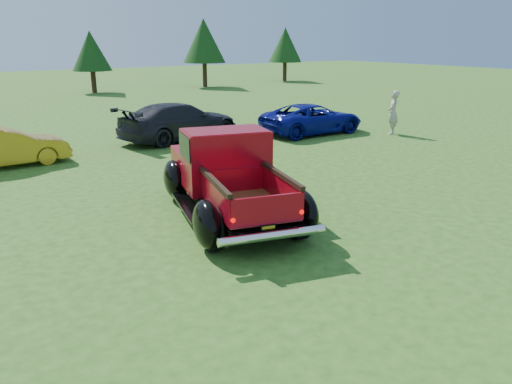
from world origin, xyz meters
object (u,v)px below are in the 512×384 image
pickup_truck (226,173)px  show_car_grey (180,121)px  tree_east (204,41)px  tree_mid_right (91,51)px  tree_far_east (285,45)px  show_car_blue (312,119)px  spectator (393,113)px  show_car_yellow (6,148)px

pickup_truck → show_car_grey: 8.93m
tree_east → show_car_grey: tree_east is taller
tree_mid_right → tree_far_east: tree_far_east is taller
tree_east → tree_far_east: (9.00, 1.00, -0.41)m
show_car_blue → spectator: spectator is taller
tree_mid_right → tree_east: size_ratio=0.81×
tree_east → show_car_blue: (-6.27, -21.17, -3.03)m
tree_east → pickup_truck: tree_east is taller
show_car_grey → show_car_blue: bearing=-120.7°
tree_far_east → show_car_grey: size_ratio=0.95×
show_car_yellow → show_car_blue: 11.70m
tree_far_east → spectator: bearing=-117.5°
pickup_truck → spectator: (10.77, 4.54, -0.01)m
tree_east → show_car_blue: 22.29m
tree_east → show_car_blue: tree_east is taller
tree_far_east → tree_mid_right: bearing=-178.4°
tree_mid_right → show_car_blue: 21.97m
tree_mid_right → tree_far_east: size_ratio=0.92×
tree_far_east → show_car_yellow: size_ratio=1.30×
pickup_truck → show_car_yellow: 8.33m
tree_east → show_car_yellow: size_ratio=1.46×
show_car_yellow → show_car_blue: bearing=-97.3°
tree_mid_right → tree_east: bearing=-3.2°
tree_far_east → spectator: 27.37m
tree_far_east → pickup_truck: tree_far_east is taller
tree_mid_right → show_car_grey: bearing=-97.2°
show_car_grey → show_car_yellow: bearing=87.6°
pickup_truck → tree_far_east: bearing=65.3°
spectator → show_car_blue: bearing=-74.7°
tree_east → show_car_grey: bearing=-120.8°
tree_mid_right → show_car_yellow: 22.67m
spectator → tree_far_east: bearing=-155.2°
tree_mid_right → spectator: size_ratio=2.42×
pickup_truck → show_car_yellow: pickup_truck is taller
tree_east → tree_far_east: 9.06m
tree_mid_right → show_car_grey: size_ratio=0.87×
show_car_yellow → show_car_blue: show_car_blue is taller
show_car_yellow → spectator: size_ratio=2.03×
tree_far_east → show_car_yellow: bearing=-141.8°
tree_east → pickup_truck: bearing=-117.4°
tree_far_east → show_car_grey: 28.94m
pickup_truck → spectator: pickup_truck is taller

